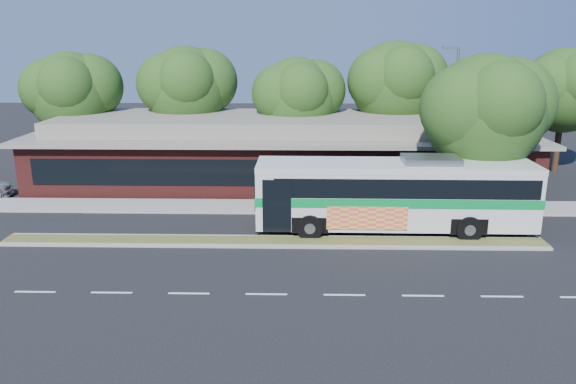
# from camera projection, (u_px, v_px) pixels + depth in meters

# --- Properties ---
(ground) EXTENTS (120.00, 120.00, 0.00)m
(ground) POSITION_uv_depth(u_px,v_px,m) (273.00, 247.00, 26.38)
(ground) COLOR black
(ground) RESTS_ON ground
(median_strip) EXTENTS (26.00, 1.10, 0.15)m
(median_strip) POSITION_uv_depth(u_px,v_px,m) (273.00, 241.00, 26.94)
(median_strip) COLOR #545C27
(median_strip) RESTS_ON ground
(sidewalk) EXTENTS (44.00, 2.60, 0.12)m
(sidewalk) POSITION_uv_depth(u_px,v_px,m) (278.00, 207.00, 32.54)
(sidewalk) COLOR gray
(sidewalk) RESTS_ON ground
(parking_lot) EXTENTS (14.00, 12.00, 0.01)m
(parking_lot) POSITION_uv_depth(u_px,v_px,m) (4.00, 190.00, 36.42)
(parking_lot) COLOR black
(parking_lot) RESTS_ON ground
(plaza_building) EXTENTS (33.20, 11.20, 4.45)m
(plaza_building) POSITION_uv_depth(u_px,v_px,m) (282.00, 150.00, 38.34)
(plaza_building) COLOR #551D1A
(plaza_building) RESTS_ON ground
(lamp_post) EXTENTS (0.93, 0.18, 9.07)m
(lamp_post) POSITION_uv_depth(u_px,v_px,m) (452.00, 125.00, 30.65)
(lamp_post) COLOR slate
(lamp_post) RESTS_ON ground
(tree_bg_a) EXTENTS (6.47, 5.80, 8.63)m
(tree_bg_a) POSITION_uv_depth(u_px,v_px,m) (77.00, 91.00, 39.74)
(tree_bg_a) COLOR black
(tree_bg_a) RESTS_ON ground
(tree_bg_b) EXTENTS (6.69, 6.00, 9.00)m
(tree_bg_b) POSITION_uv_depth(u_px,v_px,m) (192.00, 86.00, 40.45)
(tree_bg_b) COLOR black
(tree_bg_b) RESTS_ON ground
(tree_bg_c) EXTENTS (6.24, 5.60, 8.26)m
(tree_bg_c) POSITION_uv_depth(u_px,v_px,m) (303.00, 96.00, 39.45)
(tree_bg_c) COLOR black
(tree_bg_c) RESTS_ON ground
(tree_bg_d) EXTENTS (6.91, 6.20, 9.37)m
(tree_bg_d) POSITION_uv_depth(u_px,v_px,m) (401.00, 83.00, 40.06)
(tree_bg_d) COLOR black
(tree_bg_d) RESTS_ON ground
(tree_bg_e) EXTENTS (6.47, 5.80, 8.50)m
(tree_bg_e) POSITION_uv_depth(u_px,v_px,m) (489.00, 94.00, 39.13)
(tree_bg_e) COLOR black
(tree_bg_e) RESTS_ON ground
(tree_bg_f) EXTENTS (6.69, 6.00, 8.92)m
(tree_bg_f) POSITION_uv_depth(u_px,v_px,m) (570.00, 88.00, 39.88)
(tree_bg_f) COLOR black
(tree_bg_f) RESTS_ON ground
(transit_bus) EXTENTS (13.87, 3.35, 3.88)m
(transit_bus) POSITION_uv_depth(u_px,v_px,m) (396.00, 190.00, 28.08)
(transit_bus) COLOR beige
(transit_bus) RESTS_ON ground
(sidewalk_tree) EXTENTS (7.04, 6.32, 8.78)m
(sidewalk_tree) POSITION_uv_depth(u_px,v_px,m) (492.00, 111.00, 29.85)
(sidewalk_tree) COLOR black
(sidewalk_tree) RESTS_ON ground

